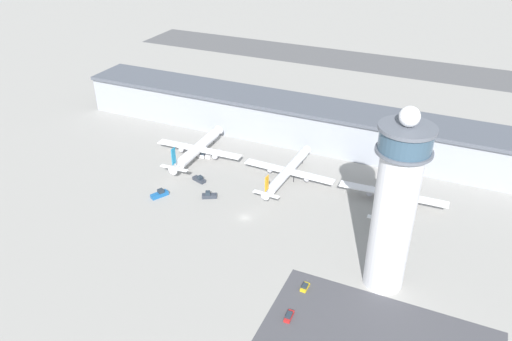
{
  "coord_description": "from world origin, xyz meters",
  "views": [
    {
      "loc": [
        66.96,
        -137.53,
        108.56
      ],
      "look_at": [
        -3.1,
        16.85,
        10.86
      ],
      "focal_mm": 35.0,
      "sensor_mm": 36.0,
      "label": 1
    }
  ],
  "objects_px": {
    "control_tower": "(395,206)",
    "service_truck_baggage": "(209,196)",
    "airplane_gate_bravo": "(288,171)",
    "car_black_suv": "(305,287)",
    "airplane_gate_alpha": "(198,149)",
    "service_truck_water": "(199,179)",
    "airplane_gate_charlie": "(393,194)",
    "service_truck_fuel": "(160,194)",
    "car_red_hatchback": "(289,316)",
    "service_truck_catering": "(204,155)"
  },
  "relations": [
    {
      "from": "car_black_suv",
      "to": "car_red_hatchback",
      "type": "bearing_deg",
      "value": -90.74
    },
    {
      "from": "service_truck_catering",
      "to": "service_truck_water",
      "type": "relative_size",
      "value": 1.01
    },
    {
      "from": "service_truck_water",
      "to": "car_black_suv",
      "type": "relative_size",
      "value": 1.55
    },
    {
      "from": "airplane_gate_alpha",
      "to": "service_truck_water",
      "type": "relative_size",
      "value": 6.62
    },
    {
      "from": "service_truck_fuel",
      "to": "car_red_hatchback",
      "type": "xyz_separation_m",
      "value": [
        70.3,
        -38.73,
        -0.48
      ]
    },
    {
      "from": "airplane_gate_bravo",
      "to": "car_black_suv",
      "type": "distance_m",
      "value": 64.72
    },
    {
      "from": "airplane_gate_bravo",
      "to": "car_black_suv",
      "type": "xyz_separation_m",
      "value": [
        28.35,
        -58.04,
        -4.07
      ]
    },
    {
      "from": "service_truck_baggage",
      "to": "car_black_suv",
      "type": "bearing_deg",
      "value": -32.26
    },
    {
      "from": "airplane_gate_alpha",
      "to": "car_red_hatchback",
      "type": "height_order",
      "value": "airplane_gate_alpha"
    },
    {
      "from": "car_red_hatchback",
      "to": "control_tower",
      "type": "bearing_deg",
      "value": 50.54
    },
    {
      "from": "airplane_gate_bravo",
      "to": "service_truck_baggage",
      "type": "relative_size",
      "value": 6.91
    },
    {
      "from": "service_truck_baggage",
      "to": "car_red_hatchback",
      "type": "xyz_separation_m",
      "value": [
        51.8,
        -46.03,
        -0.46
      ]
    },
    {
      "from": "service_truck_baggage",
      "to": "car_red_hatchback",
      "type": "bearing_deg",
      "value": -41.62
    },
    {
      "from": "service_truck_baggage",
      "to": "service_truck_catering",
      "type": "bearing_deg",
      "value": 122.83
    },
    {
      "from": "airplane_gate_alpha",
      "to": "service_truck_catering",
      "type": "xyz_separation_m",
      "value": [
        2.14,
        1.72,
        -3.88
      ]
    },
    {
      "from": "service_truck_catering",
      "to": "service_truck_fuel",
      "type": "bearing_deg",
      "value": -89.77
    },
    {
      "from": "service_truck_baggage",
      "to": "airplane_gate_alpha",
      "type": "bearing_deg",
      "value": 127.41
    },
    {
      "from": "airplane_gate_charlie",
      "to": "service_truck_fuel",
      "type": "xyz_separation_m",
      "value": [
        -85.37,
        -32.74,
        -3.7
      ]
    },
    {
      "from": "airplane_gate_bravo",
      "to": "car_red_hatchback",
      "type": "relative_size",
      "value": 8.97
    },
    {
      "from": "service_truck_water",
      "to": "service_truck_baggage",
      "type": "bearing_deg",
      "value": -43.16
    },
    {
      "from": "airplane_gate_bravo",
      "to": "control_tower",
      "type": "bearing_deg",
      "value": -42.5
    },
    {
      "from": "airplane_gate_charlie",
      "to": "service_truck_fuel",
      "type": "relative_size",
      "value": 5.67
    },
    {
      "from": "service_truck_fuel",
      "to": "service_truck_baggage",
      "type": "height_order",
      "value": "service_truck_fuel"
    },
    {
      "from": "service_truck_water",
      "to": "car_red_hatchback",
      "type": "height_order",
      "value": "service_truck_water"
    },
    {
      "from": "service_truck_baggage",
      "to": "car_black_suv",
      "type": "height_order",
      "value": "service_truck_baggage"
    },
    {
      "from": "service_truck_catering",
      "to": "car_red_hatchback",
      "type": "height_order",
      "value": "service_truck_catering"
    },
    {
      "from": "control_tower",
      "to": "service_truck_baggage",
      "type": "distance_m",
      "value": 80.79
    },
    {
      "from": "airplane_gate_bravo",
      "to": "service_truck_fuel",
      "type": "distance_m",
      "value": 53.34
    },
    {
      "from": "airplane_gate_bravo",
      "to": "car_red_hatchback",
      "type": "xyz_separation_m",
      "value": [
        28.18,
        -71.26,
        -4.06
      ]
    },
    {
      "from": "airplane_gate_alpha",
      "to": "service_truck_water",
      "type": "xyz_separation_m",
      "value": [
        10.79,
        -17.81,
        -3.82
      ]
    },
    {
      "from": "control_tower",
      "to": "service_truck_baggage",
      "type": "bearing_deg",
      "value": 164.62
    },
    {
      "from": "car_red_hatchback",
      "to": "service_truck_water",
      "type": "bearing_deg",
      "value": 138.13
    },
    {
      "from": "airplane_gate_charlie",
      "to": "car_red_hatchback",
      "type": "bearing_deg",
      "value": -101.91
    },
    {
      "from": "service_truck_water",
      "to": "car_black_suv",
      "type": "height_order",
      "value": "service_truck_water"
    },
    {
      "from": "airplane_gate_bravo",
      "to": "service_truck_baggage",
      "type": "xyz_separation_m",
      "value": [
        -23.62,
        -25.24,
        -3.61
      ]
    },
    {
      "from": "service_truck_fuel",
      "to": "service_truck_baggage",
      "type": "xyz_separation_m",
      "value": [
        18.49,
        7.29,
        -0.02
      ]
    },
    {
      "from": "control_tower",
      "to": "service_truck_fuel",
      "type": "relative_size",
      "value": 8.02
    },
    {
      "from": "service_truck_baggage",
      "to": "service_truck_fuel",
      "type": "bearing_deg",
      "value": -158.48
    },
    {
      "from": "airplane_gate_alpha",
      "to": "service_truck_catering",
      "type": "height_order",
      "value": "airplane_gate_alpha"
    },
    {
      "from": "control_tower",
      "to": "airplane_gate_alpha",
      "type": "bearing_deg",
      "value": 153.27
    },
    {
      "from": "service_truck_catering",
      "to": "car_red_hatchback",
      "type": "distance_m",
      "value": 102.82
    },
    {
      "from": "car_black_suv",
      "to": "service_truck_water",
      "type": "bearing_deg",
      "value": 145.76
    },
    {
      "from": "service_truck_catering",
      "to": "car_red_hatchback",
      "type": "xyz_separation_m",
      "value": [
        70.44,
        -74.91,
        -0.3
      ]
    },
    {
      "from": "airplane_gate_alpha",
      "to": "service_truck_water",
      "type": "height_order",
      "value": "airplane_gate_alpha"
    },
    {
      "from": "service_truck_baggage",
      "to": "service_truck_water",
      "type": "bearing_deg",
      "value": 136.84
    },
    {
      "from": "control_tower",
      "to": "airplane_gate_alpha",
      "type": "xyz_separation_m",
      "value": [
        -93.9,
        47.28,
        -24.12
      ]
    },
    {
      "from": "airplane_gate_bravo",
      "to": "car_red_hatchback",
      "type": "distance_m",
      "value": 76.74
    },
    {
      "from": "service_truck_fuel",
      "to": "service_truck_baggage",
      "type": "relative_size",
      "value": 1.18
    },
    {
      "from": "airplane_gate_alpha",
      "to": "service_truck_catering",
      "type": "bearing_deg",
      "value": 38.81
    },
    {
      "from": "control_tower",
      "to": "car_red_hatchback",
      "type": "height_order",
      "value": "control_tower"
    }
  ]
}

